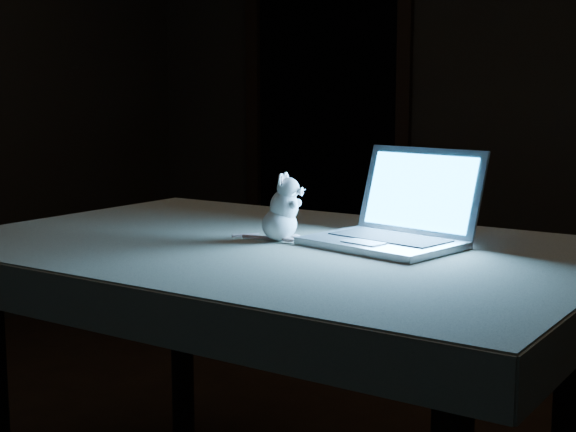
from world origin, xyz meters
The scene contains 6 objects.
back_wall centered at (0.00, 2.50, 1.30)m, with size 4.50×0.04×2.60m, color black.
doorway centered at (-1.10, 2.50, 1.06)m, with size 1.06×0.36×2.13m, color black, non-canonical shape.
table centered at (0.03, -0.26, 0.40)m, with size 1.48×0.95×0.79m, color black, non-canonical shape.
tablecloth centered at (0.10, -0.21, 0.75)m, with size 1.59×1.06×0.11m, color #BCB49A, non-canonical shape.
laptop centered at (0.29, -0.19, 0.92)m, with size 0.35×0.31×0.24m, color #A7A6AB, non-canonical shape.
plush_mouse centered at (0.03, -0.23, 0.89)m, with size 0.12×0.12×0.17m, color white, non-canonical shape.
Camera 1 is at (1.00, -2.05, 1.17)m, focal length 52.00 mm.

